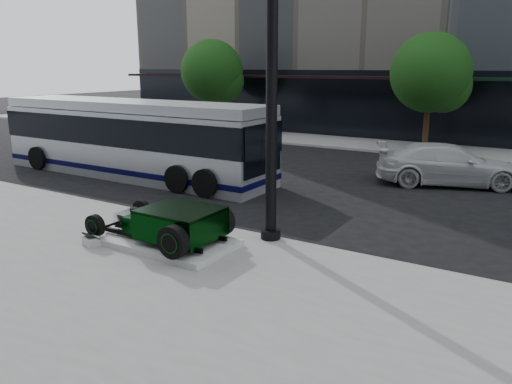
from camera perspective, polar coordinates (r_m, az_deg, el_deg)
The scene contains 9 objects.
ground at distance 14.63m, azimuth 2.65°, elevation -2.62°, with size 120.00×120.00×0.00m, color black.
sidewalk_far at distance 27.43m, azimuth 17.09°, elevation 4.84°, with size 70.00×4.00×0.12m, color gray.
street_trees at distance 25.95m, azimuth 19.65°, elevation 12.39°, with size 29.80×3.80×5.70m.
display_plinth at distance 12.11m, azimuth -10.48°, elevation -5.50°, with size 3.40×1.80×0.15m, color silver.
hot_rod at distance 11.74m, azimuth -9.38°, elevation -3.50°, with size 3.22×2.00×0.81m.
info_plaque at distance 12.42m, azimuth -18.29°, elevation -5.26°, with size 0.46×0.39×0.31m.
lamppost at distance 11.60m, azimuth 1.82°, elevation 13.97°, with size 0.48×0.48×8.80m.
transit_bus at distance 20.30m, azimuth -14.00°, elevation 6.02°, with size 12.12×2.88×2.92m.
white_sedan at distance 19.48m, azimuth 21.14°, elevation 2.93°, with size 2.08×5.13×1.49m, color silver.
Camera 1 is at (6.78, -12.25, 4.23)m, focal length 35.00 mm.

